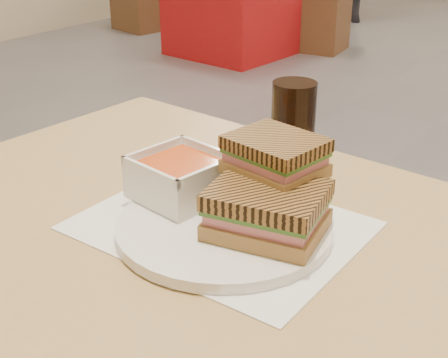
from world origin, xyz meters
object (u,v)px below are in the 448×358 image
Objects in this scene: main_table at (281,352)px; panini_lower at (267,210)px; soup_bowl at (181,178)px; bg_chair_0l at (143,1)px; plate at (224,227)px; bg_table_0 at (234,7)px; bg_chair_0r at (320,22)px; cola_glass at (293,128)px.

main_table is 0.17m from panini_lower.
main_table is 10.00× the size of soup_bowl.
plate is at bearing -46.17° from bg_chair_0l.
bg_table_0 is 2.00× the size of bg_chair_0r.
panini_lower is 1.07× the size of cola_glass.
soup_bowl is at bearing -65.33° from bg_chair_0r.
cola_glass is 4.79m from bg_chair_0l.
bg_table_0 is 0.67m from bg_chair_0r.
panini_lower reaches higher than bg_chair_0r.
bg_table_0 reaches higher than bg_chair_0l.
plate is at bearing 163.61° from main_table.
main_table is 8.87× the size of cola_glass.
plate is 0.65× the size of bg_chair_0r.
bg_table_0 is at bearing -12.95° from bg_chair_0l.
bg_table_0 is at bearing 126.08° from cola_glass.
bg_chair_0r is (1.61, 0.20, -0.03)m from bg_chair_0l.
panini_lower reaches higher than bg_table_0.
plate is 0.55× the size of bg_chair_0l.
main_table is at bearing -16.39° from plate.
main_table is at bearing -63.23° from bg_chair_0r.
bg_chair_0r is (-1.91, 3.79, -0.43)m from main_table.
main_table is 8.28× the size of panini_lower.
cola_glass reaches higher than panini_lower.
plate is at bearing -64.37° from bg_chair_0r.
cola_glass is 0.34× the size of bg_chair_0r.
main_table is 3.00× the size of bg_chair_0r.
soup_bowl is 0.15× the size of bg_table_0.
soup_bowl is 0.25× the size of bg_chair_0l.
bg_table_0 is (-2.24, 3.08, -0.48)m from cola_glass.
plate reaches higher than main_table.
cola_glass is (-0.03, 0.21, 0.06)m from plate.
panini_lower is 0.36× the size of bg_chair_0r.
bg_table_0 is at bearing -135.08° from bg_chair_0r.
plate is 0.22m from cola_glass.
soup_bowl is at bearing -107.89° from cola_glass.
bg_chair_0r is at bearing 44.92° from bg_table_0.
bg_chair_0l is 1.18× the size of bg_chair_0r.
plate is (-0.11, 0.03, 0.12)m from main_table.
panini_lower reaches higher than plate.
cola_glass reaches higher than bg_chair_0r.
panini_lower is at bearing -5.62° from soup_bowl.
main_table reaches higher than bg_chair_0r.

